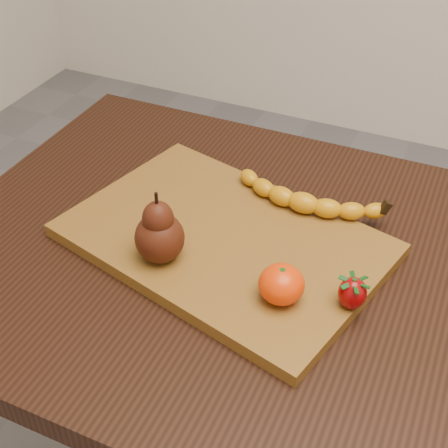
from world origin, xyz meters
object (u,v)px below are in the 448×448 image
at_px(table, 267,307).
at_px(pear, 159,227).
at_px(cutting_board, 224,240).
at_px(mandarin, 281,284).

xyz_separation_m(table, pear, (-0.14, -0.08, 0.17)).
xyz_separation_m(cutting_board, pear, (-0.06, -0.08, 0.06)).
bearing_deg(cutting_board, mandarin, -22.14).
xyz_separation_m(pear, mandarin, (0.18, -0.01, -0.03)).
relative_size(table, mandarin, 16.64).
relative_size(table, cutting_board, 2.22).
height_order(table, pear, pear).
height_order(cutting_board, pear, pear).
bearing_deg(mandarin, cutting_board, 143.59).
height_order(table, mandarin, mandarin).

